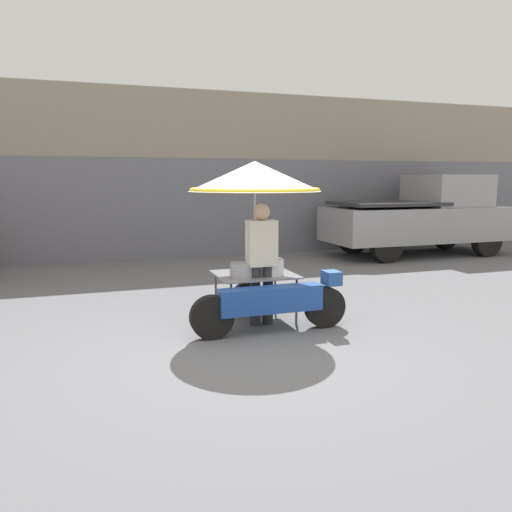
# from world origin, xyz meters

# --- Properties ---
(ground_plane) EXTENTS (36.00, 36.00, 0.00)m
(ground_plane) POSITION_xyz_m (0.00, 0.00, 0.00)
(ground_plane) COLOR slate
(shopfront_building) EXTENTS (28.00, 2.06, 4.02)m
(shopfront_building) POSITION_xyz_m (0.00, 7.78, 2.00)
(shopfront_building) COLOR gray
(shopfront_building) RESTS_ON ground
(vendor_motorcycle_cart) EXTENTS (2.04, 1.75, 2.15)m
(vendor_motorcycle_cart) POSITION_xyz_m (0.37, 0.96, 1.67)
(vendor_motorcycle_cart) COLOR black
(vendor_motorcycle_cart) RESTS_ON ground
(vendor_person) EXTENTS (0.38, 0.22, 1.60)m
(vendor_person) POSITION_xyz_m (0.38, 0.79, 0.90)
(vendor_person) COLOR #2D2D33
(vendor_person) RESTS_ON ground
(pickup_truck) EXTENTS (4.83, 1.80, 2.02)m
(pickup_truck) POSITION_xyz_m (6.32, 5.28, 0.97)
(pickup_truck) COLOR black
(pickup_truck) RESTS_ON ground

